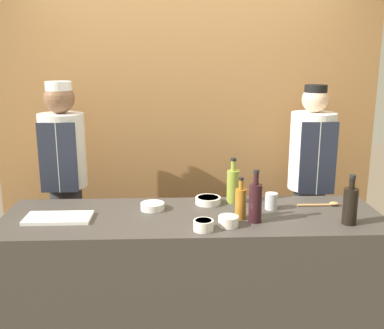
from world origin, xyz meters
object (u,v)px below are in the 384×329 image
at_px(sauce_bowl_red, 228,221).
at_px(sauce_bowl_orange, 152,206).
at_px(sauce_bowl_white, 208,200).
at_px(sauce_bowl_yellow, 203,225).
at_px(cutting_board, 58,218).
at_px(bottle_wine, 255,202).
at_px(bottle_soy, 350,205).
at_px(bottle_oil, 233,185).
at_px(chef_right, 310,186).
at_px(wooden_spoon, 325,204).
at_px(cup_steel, 271,201).
at_px(bottle_amber, 241,203).
at_px(chef_left, 65,186).

distance_m(sauce_bowl_red, sauce_bowl_orange, 0.53).
bearing_deg(sauce_bowl_white, sauce_bowl_yellow, -97.54).
bearing_deg(cutting_board, sauce_bowl_orange, 15.76).
relative_size(bottle_wine, bottle_soy, 1.07).
distance_m(sauce_bowl_yellow, bottle_oil, 0.53).
bearing_deg(chef_right, cutting_board, -156.62).
bearing_deg(wooden_spoon, sauce_bowl_orange, -178.95).
relative_size(sauce_bowl_yellow, wooden_spoon, 0.42).
distance_m(bottle_soy, wooden_spoon, 0.33).
bearing_deg(wooden_spoon, cup_steel, -173.59).
xyz_separation_m(bottle_amber, wooden_spoon, (0.57, 0.20, -0.09)).
relative_size(sauce_bowl_yellow, sauce_bowl_red, 0.96).
xyz_separation_m(sauce_bowl_red, chef_right, (0.73, 0.88, -0.07)).
distance_m(cutting_board, bottle_soy, 1.68).
bearing_deg(bottle_amber, sauce_bowl_white, 121.17).
bearing_deg(bottle_wine, wooden_spoon, 27.34).
relative_size(sauce_bowl_yellow, cup_steel, 1.09).
bearing_deg(bottle_oil, cutting_board, -165.69).
bearing_deg(sauce_bowl_orange, cutting_board, -164.24).
height_order(cup_steel, chef_left, chef_left).
bearing_deg(sauce_bowl_red, bottle_soy, 0.57).
xyz_separation_m(bottle_wine, cup_steel, (0.14, 0.22, -0.07)).
height_order(wooden_spoon, chef_right, chef_right).
xyz_separation_m(bottle_wine, bottle_amber, (-0.08, 0.06, -0.02)).
bearing_deg(sauce_bowl_yellow, chef_left, 135.86).
xyz_separation_m(sauce_bowl_red, bottle_amber, (0.08, 0.12, 0.07)).
bearing_deg(bottle_oil, chef_left, 158.47).
height_order(sauce_bowl_yellow, bottle_soy, bottle_soy).
height_order(sauce_bowl_orange, cup_steel, cup_steel).
xyz_separation_m(sauce_bowl_white, wooden_spoon, (0.74, -0.08, -0.01)).
distance_m(bottle_oil, bottle_amber, 0.30).
bearing_deg(sauce_bowl_orange, bottle_amber, -18.91).
relative_size(bottle_wine, wooden_spoon, 1.17).
bearing_deg(cup_steel, chef_left, 156.80).
bearing_deg(bottle_amber, bottle_wine, -36.28).
bearing_deg(chef_left, bottle_oil, -21.53).
bearing_deg(sauce_bowl_orange, sauce_bowl_yellow, -50.19).
xyz_separation_m(bottle_wine, chef_left, (-1.27, 0.82, -0.13)).
height_order(cup_steel, chef_right, chef_right).
xyz_separation_m(bottle_wine, bottle_soy, (0.53, -0.05, -0.01)).
relative_size(sauce_bowl_white, bottle_wine, 0.53).
xyz_separation_m(sauce_bowl_red, bottle_oil, (0.08, 0.41, 0.08)).
relative_size(sauce_bowl_orange, bottle_wine, 0.48).
bearing_deg(sauce_bowl_yellow, cup_steel, 36.83).
xyz_separation_m(cup_steel, chef_left, (-1.41, 0.61, -0.06)).
bearing_deg(bottle_oil, sauce_bowl_yellow, -115.27).
height_order(sauce_bowl_red, bottle_amber, bottle_amber).
xyz_separation_m(cutting_board, bottle_wine, (1.14, -0.08, 0.11)).
distance_m(sauce_bowl_red, chef_left, 1.42).
height_order(cutting_board, bottle_soy, bottle_soy).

